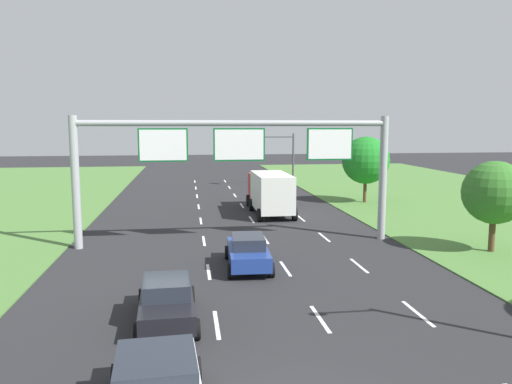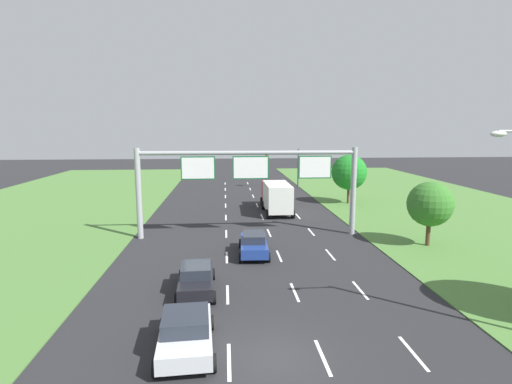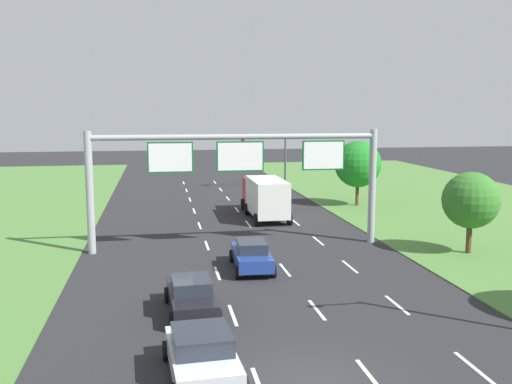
% 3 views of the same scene
% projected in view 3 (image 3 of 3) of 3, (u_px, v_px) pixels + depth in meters
% --- Properties ---
extents(ground_plane, '(200.00, 200.00, 0.00)m').
position_uv_depth(ground_plane, '(316.00, 381.00, 17.33)').
color(ground_plane, '#262628').
extents(lane_dashes_inner_left, '(0.14, 68.40, 0.01)m').
position_uv_depth(lane_dashes_inner_left, '(212.00, 258.00, 31.66)').
color(lane_dashes_inner_left, white).
rests_on(lane_dashes_inner_left, ground_plane).
extents(lane_dashes_inner_right, '(0.14, 68.40, 0.01)m').
position_uv_depth(lane_dashes_inner_right, '(273.00, 255.00, 32.25)').
color(lane_dashes_inner_right, white).
rests_on(lane_dashes_inner_right, ground_plane).
extents(lane_dashes_slip, '(0.14, 68.40, 0.01)m').
position_uv_depth(lane_dashes_slip, '(333.00, 253.00, 32.84)').
color(lane_dashes_slip, white).
rests_on(lane_dashes_slip, ground_plane).
extents(car_near_red, '(2.17, 4.38, 1.50)m').
position_uv_depth(car_near_red, '(252.00, 255.00, 29.35)').
color(car_near_red, navy).
rests_on(car_near_red, ground_plane).
extents(car_lead_silver, '(2.41, 4.19, 1.50)m').
position_uv_depth(car_lead_silver, '(202.00, 353.00, 17.49)').
color(car_lead_silver, silver).
rests_on(car_lead_silver, ground_plane).
extents(car_mid_lane, '(2.13, 4.36, 1.47)m').
position_uv_depth(car_mid_lane, '(191.00, 295.00, 22.99)').
color(car_mid_lane, black).
rests_on(car_mid_lane, ground_plane).
extents(box_truck, '(2.70, 7.92, 3.03)m').
position_uv_depth(box_truck, '(265.00, 196.00, 43.35)').
color(box_truck, '#B21E19').
rests_on(box_truck, ground_plane).
extents(sign_gantry, '(17.24, 0.44, 7.00)m').
position_uv_depth(sign_gantry, '(239.00, 165.00, 33.42)').
color(sign_gantry, '#9EA0A5').
rests_on(sign_gantry, ground_plane).
extents(traffic_light_mast, '(4.76, 0.49, 5.60)m').
position_uv_depth(traffic_light_mast, '(267.00, 151.00, 59.37)').
color(traffic_light_mast, '#47494F').
rests_on(traffic_light_mast, ground_plane).
extents(roadside_tree_mid, '(3.21, 3.21, 4.72)m').
position_uv_depth(roadside_tree_mid, '(471.00, 200.00, 32.12)').
color(roadside_tree_mid, '#513823').
rests_on(roadside_tree_mid, ground_plane).
extents(roadside_tree_far, '(3.94, 3.94, 5.56)m').
position_uv_depth(roadside_tree_far, '(358.00, 164.00, 48.16)').
color(roadside_tree_far, '#513823').
rests_on(roadside_tree_far, ground_plane).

